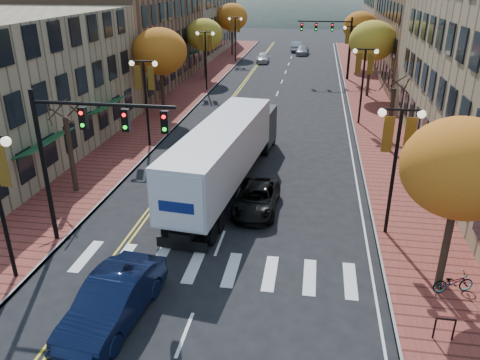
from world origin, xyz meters
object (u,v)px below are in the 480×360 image
at_px(navy_sedan, 113,301).
at_px(bicycle, 453,282).
at_px(semi_truck, 228,148).
at_px(black_suv, 256,199).

relative_size(navy_sedan, bicycle, 3.30).
height_order(semi_truck, navy_sedan, semi_truck).
distance_m(black_suv, bicycle, 10.06).
distance_m(semi_truck, black_suv, 3.83).
bearing_deg(bicycle, black_suv, 38.90).
distance_m(semi_truck, bicycle, 13.48).
height_order(black_suv, bicycle, black_suv).
height_order(navy_sedan, bicycle, navy_sedan).
xyz_separation_m(navy_sedan, bicycle, (12.02, 3.43, -0.29)).
bearing_deg(bicycle, semi_truck, 33.80).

